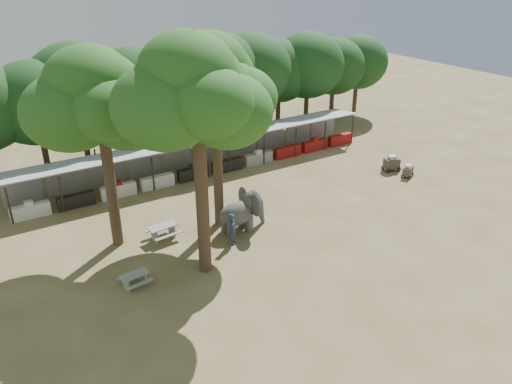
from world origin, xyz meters
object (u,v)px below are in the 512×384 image
handler (232,229)px  cart_front (408,171)px  elephant (242,211)px  cart_back (392,163)px  picnic_table_near (135,278)px  yard_tree_back (211,84)px  picnic_table_far (163,230)px  yard_tree_left (95,101)px  yard_tree_center (192,94)px

handler → cart_front: (15.69, 1.38, -0.49)m
elephant → cart_back: 14.36m
handler → picnic_table_near: bearing=128.0°
elephant → yard_tree_back: bearing=119.5°
yard_tree_back → picnic_table_far: yard_tree_back is taller
yard_tree_back → picnic_table_far: 8.72m
yard_tree_left → picnic_table_far: 8.13m
yard_tree_left → cart_front: bearing=-6.3°
handler → picnic_table_far: bearing=79.1°
picnic_table_near → picnic_table_far: bearing=42.6°
yard_tree_back → picnic_table_near: bearing=-150.7°
picnic_table_far → cart_front: size_ratio=1.60×
yard_tree_left → elephant: yard_tree_left is taller
picnic_table_far → cart_front: bearing=-9.8°
elephant → cart_back: bearing=5.9°
yard_tree_center → picnic_table_near: size_ratio=7.77×
picnic_table_near → yard_tree_left: bearing=76.9°
elephant → handler: size_ratio=1.62×
yard_tree_center → handler: bearing=26.2°
yard_tree_back → elephant: yard_tree_back is taller
picnic_table_far → cart_back: (18.65, 0.26, 0.05)m
yard_tree_center → cart_back: size_ratio=8.74×
cart_back → elephant: bearing=-160.7°
handler → cart_back: 15.83m
yard_tree_back → cart_front: (15.30, -1.34, -8.07)m
cart_front → handler: bearing=162.4°
picnic_table_far → cart_front: (18.79, -1.25, -0.08)m
handler → cart_front: handler is taller
yard_tree_left → picnic_table_near: bearing=-95.8°
yard_tree_back → picnic_table_far: bearing=-178.6°
picnic_table_near → cart_back: (21.64, 3.81, 0.14)m
yard_tree_back → cart_back: 17.13m
picnic_table_near → cart_front: 21.89m
picnic_table_near → cart_back: bearing=2.7°
yard_tree_back → picnic_table_near: (-6.47, -3.64, -8.08)m
yard_tree_left → cart_back: (21.17, -0.82, -7.61)m
elephant → cart_back: (14.24, 1.76, -0.60)m
yard_tree_back → cart_front: size_ratio=9.97×
cart_front → cart_back: cart_back is taller
elephant → picnic_table_far: (-4.42, 1.49, -0.65)m
yard_tree_back → handler: yard_tree_back is taller
cart_front → picnic_table_far: bearing=153.5°
elephant → picnic_table_near: (-7.40, -2.06, -0.74)m
yard_tree_center → elephant: size_ratio=3.87×
yard_tree_back → elephant: (0.93, -1.58, -7.35)m
yard_tree_back → picnic_table_far: size_ratio=6.22×
cart_front → picnic_table_near: bearing=163.4°
cart_back → yard_tree_back: bearing=-167.0°
cart_back → yard_tree_left: bearing=-169.9°
yard_tree_left → yard_tree_center: (3.00, -5.00, 1.01)m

